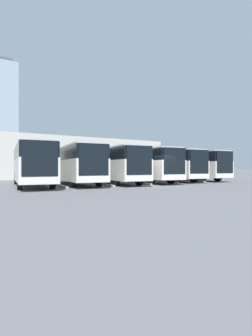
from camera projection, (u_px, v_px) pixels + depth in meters
The scene contains 14 objects.
ground_plane at pixel (161, 186), 21.40m from camera, with size 600.00×600.00×0.00m, color slate.
bus_0 at pixel (190, 165), 31.27m from camera, with size 3.59×11.28×3.29m.
curb_divider_0 at pixel (188, 181), 28.92m from camera, with size 0.24×5.29×0.15m, color #9E9E99.
bus_1 at pixel (166, 165), 29.33m from camera, with size 3.59×11.28×3.29m.
curb_divider_1 at pixel (163, 181), 26.99m from camera, with size 0.24×5.29×0.15m, color #9E9E99.
bus_2 at pixel (143, 164), 26.83m from camera, with size 3.59×11.28×3.29m.
curb_divider_2 at pixel (137, 183), 24.48m from camera, with size 0.24×5.29×0.15m, color #9E9E99.
bus_3 at pixel (112, 164), 24.78m from camera, with size 3.59×11.28×3.29m.
curb_divider_3 at pixel (102, 184), 22.44m from camera, with size 0.24×5.29×0.15m, color #9E9E99.
bus_4 at pixel (75, 164), 23.05m from camera, with size 3.59×11.28×3.29m.
curb_divider_4 at pixel (60, 186), 20.70m from camera, with size 0.24×5.29×0.15m, color #9E9E99.
bus_5 at pixel (32, 163), 20.97m from camera, with size 3.59×11.28×3.29m.
station_building at pixel (70, 158), 41.04m from camera, with size 27.52×13.58×5.85m.
office_tower at pixel (0, 116), 145.20m from camera, with size 17.13×17.13×61.37m.
Camera 1 is at (13.39, 16.94, 1.48)m, focal length 28.00 mm.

